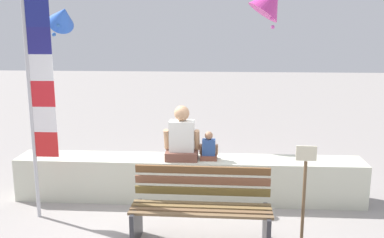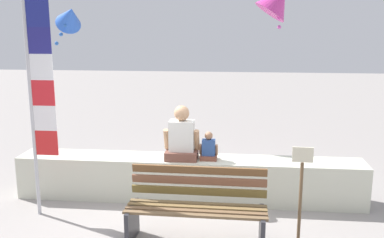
# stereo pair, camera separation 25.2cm
# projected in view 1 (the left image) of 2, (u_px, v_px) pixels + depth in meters

# --- Properties ---
(ground_plane) EXTENTS (40.00, 40.00, 0.00)m
(ground_plane) POSITION_uv_depth(u_px,v_px,m) (184.00, 223.00, 5.78)
(ground_plane) COLOR gray
(seawall_ledge) EXTENTS (5.18, 0.58, 0.65)m
(seawall_ledge) POSITION_uv_depth(u_px,v_px,m) (189.00, 178.00, 6.52)
(seawall_ledge) COLOR beige
(seawall_ledge) RESTS_ON ground
(park_bench) EXTENTS (1.69, 0.63, 0.88)m
(park_bench) POSITION_uv_depth(u_px,v_px,m) (201.00, 209.00, 5.20)
(park_bench) COLOR brown
(park_bench) RESTS_ON ground
(person_adult) EXTENTS (0.53, 0.39, 0.81)m
(person_adult) POSITION_uv_depth(u_px,v_px,m) (182.00, 138.00, 6.35)
(person_adult) COLOR brown
(person_adult) RESTS_ON seawall_ledge
(person_child) EXTENTS (0.28, 0.20, 0.42)m
(person_child) POSITION_uv_depth(u_px,v_px,m) (209.00, 149.00, 6.36)
(person_child) COLOR brown
(person_child) RESTS_ON seawall_ledge
(flag_banner) EXTENTS (0.36, 0.05, 2.91)m
(flag_banner) POSITION_uv_depth(u_px,v_px,m) (38.00, 95.00, 5.61)
(flag_banner) COLOR #B7B7BC
(flag_banner) RESTS_ON ground
(kite_blue) EXTENTS (0.82, 0.87, 0.93)m
(kite_blue) POSITION_uv_depth(u_px,v_px,m) (63.00, 16.00, 8.70)
(kite_blue) COLOR blue
(kite_magenta) EXTENTS (1.02, 0.84, 1.03)m
(kite_magenta) POSITION_uv_depth(u_px,v_px,m) (270.00, 1.00, 9.19)
(kite_magenta) COLOR #DB3D9E
(sign_post) EXTENTS (0.24, 0.04, 1.21)m
(sign_post) POSITION_uv_depth(u_px,v_px,m) (304.00, 185.00, 5.14)
(sign_post) COLOR brown
(sign_post) RESTS_ON ground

